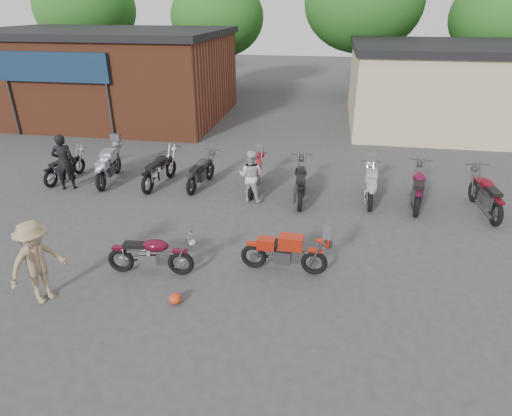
% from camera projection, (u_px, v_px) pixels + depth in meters
% --- Properties ---
extents(ground, '(90.00, 90.00, 0.00)m').
position_uv_depth(ground, '(194.00, 291.00, 8.84)').
color(ground, '#363639').
extents(brick_building, '(12.00, 8.00, 4.00)m').
position_uv_depth(brick_building, '(104.00, 77.00, 21.81)').
color(brick_building, brown).
rests_on(brick_building, ground).
extents(stucco_building, '(10.00, 8.00, 3.50)m').
position_uv_depth(stucco_building, '(461.00, 89.00, 20.11)').
color(stucco_building, tan).
rests_on(stucco_building, ground).
extents(tree_0, '(6.56, 6.56, 8.20)m').
position_uv_depth(tree_0, '(88.00, 25.00, 28.78)').
color(tree_0, '#164C14').
rests_on(tree_0, ground).
extents(tree_1, '(5.92, 5.92, 7.40)m').
position_uv_depth(tree_1, '(218.00, 33.00, 27.57)').
color(tree_1, '#164C14').
rests_on(tree_1, ground).
extents(tree_2, '(7.04, 7.04, 8.80)m').
position_uv_depth(tree_2, '(362.00, 22.00, 25.88)').
color(tree_2, '#164C14').
rests_on(tree_2, ground).
extents(tree_3, '(6.08, 6.08, 7.60)m').
position_uv_depth(tree_3, '(501.00, 34.00, 24.91)').
color(tree_3, '#164C14').
rests_on(tree_3, ground).
extents(vintage_motorcycle, '(1.89, 0.77, 1.07)m').
position_uv_depth(vintage_motorcycle, '(151.00, 252.00, 9.20)').
color(vintage_motorcycle, '#4D091B').
rests_on(vintage_motorcycle, ground).
extents(sportbike, '(1.86, 0.66, 1.07)m').
position_uv_depth(sportbike, '(286.00, 250.00, 9.27)').
color(sportbike, '#A61F0D').
rests_on(sportbike, ground).
extents(helmet, '(0.34, 0.34, 0.23)m').
position_uv_depth(helmet, '(175.00, 299.00, 8.42)').
color(helmet, '#B13412').
rests_on(helmet, ground).
extents(person_dark, '(0.77, 0.66, 1.80)m').
position_uv_depth(person_dark, '(64.00, 162.00, 13.36)').
color(person_dark, black).
rests_on(person_dark, ground).
extents(person_light, '(0.85, 0.72, 1.57)m').
position_uv_depth(person_light, '(251.00, 176.00, 12.59)').
color(person_light, '#B3B3AE').
rests_on(person_light, ground).
extents(person_tan, '(1.09, 1.29, 1.74)m').
position_uv_depth(person_tan, '(37.00, 262.00, 8.22)').
color(person_tan, '#8E7957').
rests_on(person_tan, ground).
extents(row_bike_0, '(0.90, 1.89, 1.05)m').
position_uv_depth(row_bike_0, '(65.00, 165.00, 14.21)').
color(row_bike_0, black).
rests_on(row_bike_0, ground).
extents(row_bike_1, '(1.02, 2.22, 1.24)m').
position_uv_depth(row_bike_1, '(108.00, 164.00, 14.03)').
color(row_bike_1, gray).
rests_on(row_bike_1, ground).
extents(row_bike_2, '(0.96, 2.14, 1.20)m').
position_uv_depth(row_bike_2, '(159.00, 167.00, 13.78)').
color(row_bike_2, black).
rests_on(row_bike_2, ground).
extents(row_bike_3, '(0.90, 1.99, 1.12)m').
position_uv_depth(row_bike_3, '(201.00, 170.00, 13.68)').
color(row_bike_3, '#27272A').
rests_on(row_bike_3, ground).
extents(row_bike_4, '(0.66, 1.92, 1.11)m').
position_uv_depth(row_bike_4, '(255.00, 174.00, 13.40)').
color(row_bike_4, '#A90E1B').
rests_on(row_bike_4, ground).
extents(row_bike_5, '(0.85, 2.20, 1.25)m').
position_uv_depth(row_bike_5, '(301.00, 180.00, 12.73)').
color(row_bike_5, black).
rests_on(row_bike_5, ground).
extents(row_bike_6, '(0.68, 1.90, 1.09)m').
position_uv_depth(row_bike_6, '(370.00, 184.00, 12.65)').
color(row_bike_6, '#9799A4').
rests_on(row_bike_6, ground).
extents(row_bike_7, '(1.02, 2.21, 1.24)m').
position_uv_depth(row_bike_7, '(418.00, 186.00, 12.35)').
color(row_bike_7, '#510A26').
rests_on(row_bike_7, ground).
extents(row_bike_8, '(0.88, 2.19, 1.24)m').
position_uv_depth(row_bike_8, '(486.00, 192.00, 11.92)').
color(row_bike_8, '#570A13').
rests_on(row_bike_8, ground).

